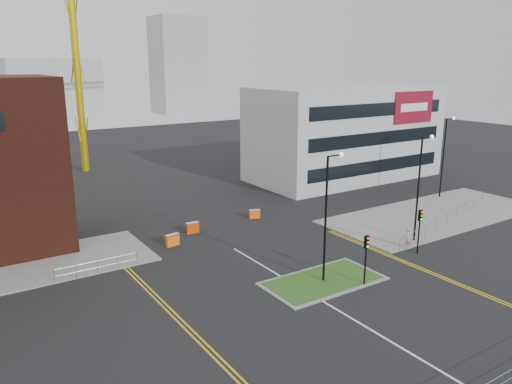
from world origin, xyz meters
The scene contains 23 objects.
ground centered at (0.00, 0.00, 0.00)m, with size 200.00×200.00×0.00m, color black.
pavement_right centered at (22.00, 14.00, 0.06)m, with size 24.00×10.00×0.12m, color slate.
island_kerb centered at (2.00, 8.00, 0.04)m, with size 8.60×4.60×0.08m, color slate.
grass_island centered at (2.00, 8.00, 0.06)m, with size 8.00×4.00×0.12m, color #1F4F1A.
office_block centered at (26.01, 31.97, 6.00)m, with size 25.00×12.20×12.00m.
streetlamp_island centered at (2.22, 8.00, 5.41)m, with size 1.46×0.36×9.18m.
streetlamp_right_near centered at (14.22, 10.00, 5.41)m, with size 1.46×0.36×9.18m.
streetlamp_right_far centered at (28.22, 18.00, 5.41)m, with size 1.46×0.36×9.18m.
traffic_light_island centered at (4.00, 5.98, 2.57)m, with size 0.28×0.33×3.65m.
traffic_light_right centered at (12.00, 7.98, 2.57)m, with size 0.28×0.33×3.65m.
railing_left centered at (-11.00, 18.00, 0.74)m, with size 6.05×0.05×1.10m.
railing_right centered at (20.50, 11.50, 0.78)m, with size 19.05×5.05×1.10m.
centre_line centered at (0.00, 2.00, 0.01)m, with size 0.15×30.00×0.01m, color silver.
yellow_left_a centered at (-9.00, 10.00, 0.01)m, with size 0.12×24.00×0.01m, color gold.
yellow_left_b centered at (-8.70, 10.00, 0.01)m, with size 0.12×24.00×0.01m, color gold.
yellow_right_a centered at (9.50, 6.00, 0.01)m, with size 0.12×20.00×0.01m, color gold.
yellow_right_b centered at (9.80, 6.00, 0.01)m, with size 0.12×20.00×0.01m, color gold.
skyline_b centered at (10.00, 130.00, 8.00)m, with size 24.00×12.00×16.00m, color gray.
skyline_c centered at (45.00, 125.00, 14.00)m, with size 14.00×12.00×28.00m, color gray.
pedestrian centered at (12.16, 9.08, 0.89)m, with size 0.65×0.43×1.79m, color #CD848E.
barrier_left centered at (-1.14, 22.41, 0.55)m, with size 1.23×0.47×1.02m.
barrier_mid centered at (-4.00, 20.47, 0.55)m, with size 1.25×0.57×1.01m.
barrier_right centered at (6.00, 23.05, 0.48)m, with size 1.11×0.69×0.89m.
Camera 1 is at (-19.81, -16.62, 15.06)m, focal length 35.00 mm.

